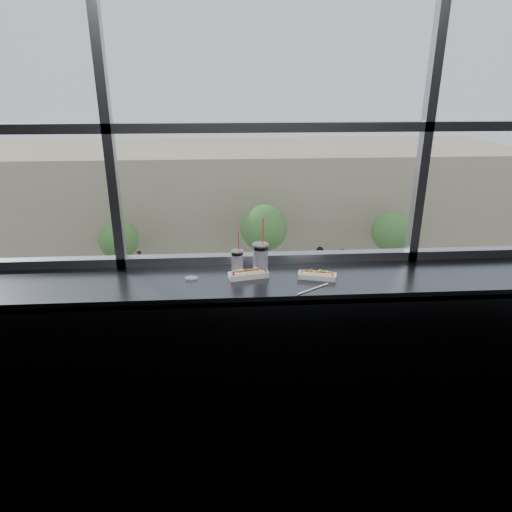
{
  "coord_description": "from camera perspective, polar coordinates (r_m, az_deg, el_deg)",
  "views": [
    {
      "loc": [
        -0.29,
        -1.42,
        2.26
      ],
      "look_at": [
        -0.11,
        1.23,
        1.25
      ],
      "focal_mm": 32.0,
      "sensor_mm": 36.0,
      "label": 1
    }
  ],
  "objects": [
    {
      "name": "tree_left",
      "position": [
        33.45,
        -16.79,
        2.02
      ],
      "size": [
        2.81,
        2.81,
        4.39
      ],
      "color": "#47382B",
      "rests_on": "far_sidewalk"
    },
    {
      "name": "loose_straw",
      "position": [
        2.76,
        7.15,
        -4.09
      ],
      "size": [
        0.21,
        0.15,
        0.01
      ],
      "primitive_type": "cylinder",
      "rotation": [
        0.0,
        1.57,
        0.59
      ],
      "color": "white",
      "rests_on": "counter"
    },
    {
      "name": "hotdog_tray_left",
      "position": [
        2.89,
        -0.93,
        -2.25
      ],
      "size": [
        0.26,
        0.13,
        0.06
      ],
      "rotation": [
        0.0,
        0.0,
        0.21
      ],
      "color": "white",
      "rests_on": "counter"
    },
    {
      "name": "car_far_a",
      "position": [
        30.62,
        -19.04,
        -3.69
      ],
      "size": [
        3.08,
        6.63,
        2.16
      ],
      "primitive_type": "imported",
      "rotation": [
        0.0,
        0.0,
        1.63
      ],
      "color": "black",
      "rests_on": "street_asphalt"
    },
    {
      "name": "window_glass",
      "position": [
        2.95,
        1.91,
        21.63
      ],
      "size": [
        6.0,
        0.0,
        6.0
      ],
      "primitive_type": "plane",
      "rotation": [
        1.57,
        0.0,
        0.0
      ],
      "color": "silver",
      "rests_on": "ground"
    },
    {
      "name": "hotdog_tray_right",
      "position": [
        2.9,
        7.65,
        -2.38
      ],
      "size": [
        0.25,
        0.14,
        0.06
      ],
      "rotation": [
        0.0,
        0.0,
        -0.27
      ],
      "color": "white",
      "rests_on": "counter"
    },
    {
      "name": "soda_cup_left",
      "position": [
        2.94,
        -2.35,
        -0.59
      ],
      "size": [
        0.08,
        0.08,
        0.3
      ],
      "color": "white",
      "rests_on": "counter"
    },
    {
      "name": "window_mullions",
      "position": [
        2.93,
        1.95,
        21.64
      ],
      "size": [
        6.0,
        0.08,
        2.4
      ],
      "primitive_type": null,
      "color": "gray",
      "rests_on": "ground"
    },
    {
      "name": "soda_cup_right",
      "position": [
        2.92,
        0.57,
        -0.15
      ],
      "size": [
        0.1,
        0.1,
        0.38
      ],
      "color": "white",
      "rests_on": "counter"
    },
    {
      "name": "wall_back_lower",
      "position": [
        3.39,
        1.59,
        -9.39
      ],
      "size": [
        6.0,
        0.0,
        6.0
      ],
      "primitive_type": "plane",
      "rotation": [
        1.57,
        0.0,
        0.0
      ],
      "color": "black",
      "rests_on": "ground"
    },
    {
      "name": "far_sidewalk",
      "position": [
        33.63,
        -3.13,
        -2.37
      ],
      "size": [
        80.0,
        6.0,
        0.04
      ],
      "primitive_type": "cube",
      "color": "#B4AFA4",
      "rests_on": "plaza_ground"
    },
    {
      "name": "pedestrian_a",
      "position": [
        34.33,
        -14.43,
        -0.53
      ],
      "size": [
        0.73,
        0.97,
        2.18
      ],
      "primitive_type": "imported",
      "rotation": [
        0.0,
        0.0,
        4.71
      ],
      "color": "#66605B",
      "rests_on": "far_sidewalk"
    },
    {
      "name": "tree_right",
      "position": [
        34.68,
        16.53,
        2.97
      ],
      "size": [
        2.95,
        2.95,
        4.61
      ],
      "color": "#47382B",
      "rests_on": "far_sidewalk"
    },
    {
      "name": "far_building",
      "position": [
        41.95,
        -3.48,
        8.06
      ],
      "size": [
        50.0,
        14.0,
        8.0
      ],
      "primitive_type": "cube",
      "color": "tan",
      "rests_on": "plaza_ground"
    },
    {
      "name": "counter_fascia",
      "position": [
        2.95,
        2.59,
        -14.56
      ],
      "size": [
        6.0,
        0.04,
        1.04
      ],
      "primitive_type": "cube",
      "color": "#47494F",
      "rests_on": "ground"
    },
    {
      "name": "street_asphalt",
      "position": [
        26.46,
        -2.81,
        -9.18
      ],
      "size": [
        80.0,
        10.0,
        0.06
      ],
      "primitive_type": "cube",
      "color": "black",
      "rests_on": "plaza_ground"
    },
    {
      "name": "plaza_ground",
      "position": [
        48.28,
        -3.46,
        4.87
      ],
      "size": [
        120.0,
        120.0,
        0.0
      ],
      "primitive_type": "plane",
      "color": "#B4AFA4",
      "rests_on": "ground"
    },
    {
      "name": "pedestrian_c",
      "position": [
        34.84,
        7.97,
        0.1
      ],
      "size": [
        0.67,
        0.89,
        2.0
      ],
      "primitive_type": "imported",
      "rotation": [
        0.0,
        0.0,
        1.57
      ],
      "color": "#66605B",
      "rests_on": "far_sidewalk"
    },
    {
      "name": "car_near_b",
      "position": [
        23.54,
        -21.16,
        -11.72
      ],
      "size": [
        3.07,
        6.63,
        2.16
      ],
      "primitive_type": "imported",
      "rotation": [
        0.0,
        0.0,
        1.51
      ],
      "color": "black",
      "rests_on": "street_asphalt"
    },
    {
      "name": "pedestrian_b",
      "position": [
        32.55,
        -2.84,
        -0.93
      ],
      "size": [
        1.03,
        0.77,
        2.31
      ],
      "primitive_type": "imported",
      "rotation": [
        0.0,
        0.0,
        3.14
      ],
      "color": "#66605B",
      "rests_on": "far_sidewalk"
    },
    {
      "name": "car_near_d",
      "position": [
        23.62,
        14.59,
        -10.99
      ],
      "size": [
        2.85,
        6.16,
        2.01
      ],
      "primitive_type": "imported",
      "rotation": [
        0.0,
        0.0,
        1.63
      ],
      "color": "white",
      "rests_on": "street_asphalt"
    },
    {
      "name": "pedestrian_d",
      "position": [
        34.87,
        10.63,
        -0.1
      ],
      "size": [
        0.86,
        0.65,
        1.94
      ],
      "primitive_type": "imported",
      "rotation": [
        0.0,
        0.0,
        3.14
      ],
      "color": "#66605B",
      "rests_on": "far_sidewalk"
    },
    {
      "name": "tree_center",
      "position": [
        32.51,
        1.0,
        3.55
      ],
      "size": [
        3.39,
        3.39,
        5.3
      ],
      "color": "#47382B",
      "rests_on": "far_sidewalk"
    },
    {
      "name": "car_far_b",
      "position": [
        29.55,
        -0.27,
        -3.26
      ],
      "size": [
        3.17,
        6.92,
        2.26
      ],
      "primitive_type": "imported",
      "rotation": [
        0.0,
        0.0,
        1.62
      ],
      "color": "maroon",
      "rests_on": "street_asphalt"
    },
    {
      "name": "wrapper",
      "position": [
        2.9,
        -8.09,
        -2.7
      ],
      "size": [
        0.09,
        0.06,
        0.02
      ],
      "primitive_type": "ellipsoid",
      "color": "silver",
      "rests_on": "counter"
    },
    {
      "name": "car_near_c",
      "position": [
        22.51,
        -0.35,
        -11.78
      ],
      "size": [
        3.17,
        6.58,
        2.13
      ],
      "primitive_type": "imported",
      "rotation": [
        0.0,
        0.0,
        1.49
      ],
      "color": "#600807",
      "rests_on": "street_asphalt"
    },
    {
      "name": "counter",
      "position": [
        2.91,
        2.2,
        -3.26
      ],
      "size": [
        6.0,
        0.55,
        0.06
      ],
      "primitive_type": "cube",
      "color": "#47494F",
      "rests_on": "ground"
    }
  ]
}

